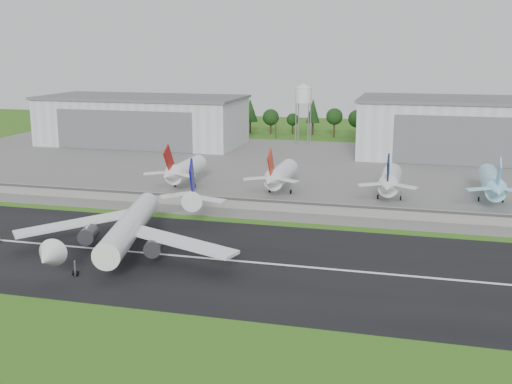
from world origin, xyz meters
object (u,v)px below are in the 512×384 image
(parked_jet_red_a, at_px, (183,170))
(parked_jet_red_b, at_px, (279,175))
(parked_jet_skyblue, at_px, (493,183))
(main_airliner, at_px, (129,232))
(parked_jet_navy, at_px, (390,181))

(parked_jet_red_a, distance_m, parked_jet_red_b, 32.98)
(parked_jet_red_b, distance_m, parked_jet_skyblue, 65.25)
(parked_jet_red_a, bearing_deg, parked_jet_red_b, 0.01)
(main_airliner, relative_size, parked_jet_skyblue, 1.57)
(main_airliner, relative_size, parked_jet_red_a, 1.88)
(parked_jet_red_a, bearing_deg, parked_jet_navy, 0.01)
(parked_jet_red_b, bearing_deg, parked_jet_skyblue, 4.40)
(parked_jet_red_a, relative_size, parked_jet_red_b, 1.00)
(parked_jet_navy, xyz_separation_m, parked_jet_skyblue, (30.26, 5.00, -0.09))
(parked_jet_navy, bearing_deg, parked_jet_red_b, -179.99)
(parked_jet_red_a, bearing_deg, main_airliner, -79.33)
(main_airliner, height_order, parked_jet_red_a, main_airliner)
(parked_jet_red_b, bearing_deg, parked_jet_red_a, -179.99)
(main_airliner, height_order, parked_jet_navy, main_airliner)
(parked_jet_red_a, xyz_separation_m, parked_jet_red_b, (32.98, 0.00, 0.02))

